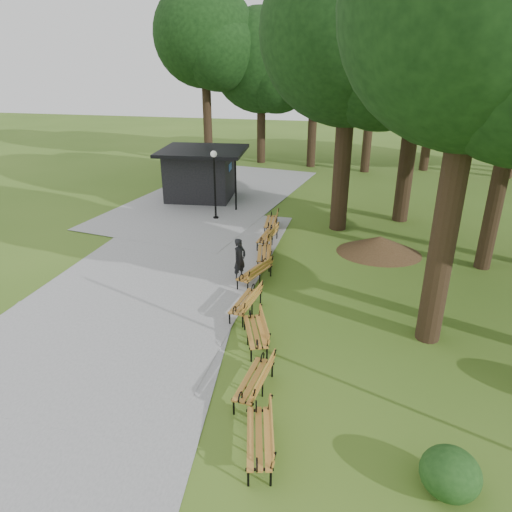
% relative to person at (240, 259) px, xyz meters
% --- Properties ---
extents(ground, '(100.00, 100.00, 0.00)m').
position_rel_person_xyz_m(ground, '(0.72, -3.38, -0.81)').
color(ground, '#3E631C').
rests_on(ground, ground).
extents(path, '(12.00, 38.00, 0.06)m').
position_rel_person_xyz_m(path, '(-3.28, -0.38, -0.78)').
color(path, gray).
rests_on(path, ground).
extents(person, '(0.60, 0.70, 1.63)m').
position_rel_person_xyz_m(person, '(0.00, 0.00, 0.00)').
color(person, black).
rests_on(person, ground).
extents(kiosk, '(5.00, 4.44, 2.94)m').
position_rel_person_xyz_m(kiosk, '(-4.83, 10.05, 0.66)').
color(kiosk, black).
rests_on(kiosk, ground).
extents(lamp_post, '(0.32, 0.32, 3.50)m').
position_rel_person_xyz_m(lamp_post, '(-2.91, 6.65, 1.67)').
color(lamp_post, black).
rests_on(lamp_post, ground).
extents(dirt_mound, '(2.99, 2.99, 0.76)m').
position_rel_person_xyz_m(dirt_mound, '(5.20, 3.70, -0.43)').
color(dirt_mound, '#47301C').
rests_on(dirt_mound, ground).
extents(bench_0, '(1.03, 1.99, 0.88)m').
position_rel_person_xyz_m(bench_0, '(2.40, -8.13, -0.37)').
color(bench_0, '#B57429').
rests_on(bench_0, ground).
extents(bench_1, '(0.86, 1.96, 0.88)m').
position_rel_person_xyz_m(bench_1, '(1.91, -6.31, -0.37)').
color(bench_1, '#B57429').
rests_on(bench_1, ground).
extents(bench_2, '(1.24, 2.00, 0.88)m').
position_rel_person_xyz_m(bench_2, '(1.47, -4.14, -0.37)').
color(bench_2, '#B57429').
rests_on(bench_2, ground).
extents(bench_3, '(0.91, 1.97, 0.88)m').
position_rel_person_xyz_m(bench_3, '(0.80, -2.46, -0.37)').
color(bench_3, '#B57429').
rests_on(bench_3, ground).
extents(bench_4, '(1.24, 2.00, 0.88)m').
position_rel_person_xyz_m(bench_4, '(0.61, -0.22, -0.37)').
color(bench_4, '#B57429').
rests_on(bench_4, ground).
extents(bench_5, '(0.95, 1.98, 0.88)m').
position_rel_person_xyz_m(bench_5, '(0.60, 1.65, -0.37)').
color(bench_5, '#B57429').
rests_on(bench_5, ground).
extents(bench_6, '(0.82, 1.95, 0.88)m').
position_rel_person_xyz_m(bench_6, '(0.38, 3.58, -0.37)').
color(bench_6, '#B57429').
rests_on(bench_6, ground).
extents(bench_7, '(0.82, 1.95, 0.88)m').
position_rel_person_xyz_m(bench_7, '(0.18, 5.54, -0.37)').
color(bench_7, '#B57429').
rests_on(bench_7, ground).
extents(lawn_tree_0, '(6.60, 6.60, 12.14)m').
position_rel_person_xyz_m(lawn_tree_0, '(6.44, -2.73, 7.96)').
color(lawn_tree_0, black).
rests_on(lawn_tree_0, ground).
extents(lawn_tree_2, '(7.77, 7.77, 12.59)m').
position_rel_person_xyz_m(lawn_tree_2, '(3.32, 6.48, 7.84)').
color(lawn_tree_2, black).
rests_on(lawn_tree_2, ground).
extents(lawn_tree_4, '(7.01, 7.01, 12.11)m').
position_rel_person_xyz_m(lawn_tree_4, '(6.37, 8.43, 7.73)').
color(lawn_tree_4, black).
rests_on(lawn_tree_4, ground).
extents(tree_backdrop, '(36.13, 9.19, 16.61)m').
position_rel_person_xyz_m(tree_backdrop, '(7.36, 19.80, 7.49)').
color(tree_backdrop, black).
rests_on(tree_backdrop, ground).
extents(shrub_2, '(1.15, 1.15, 0.97)m').
position_rel_person_xyz_m(shrub_2, '(6.16, -8.32, -0.81)').
color(shrub_2, '#193D14').
rests_on(shrub_2, ground).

